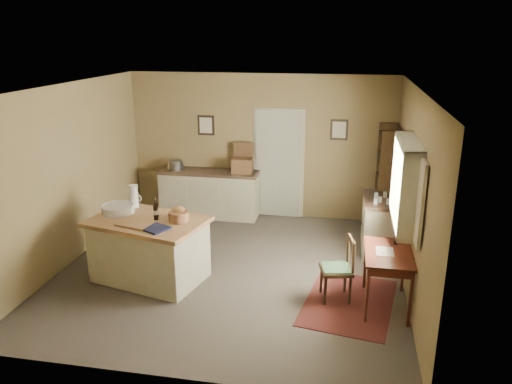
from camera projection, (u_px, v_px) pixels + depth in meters
The scene contains 16 objects.
ground at pixel (231, 270), 7.48m from camera, with size 5.00×5.00×0.00m, color #4C453A.
wall_back at pixel (260, 146), 9.41m from camera, with size 5.00×0.10×2.70m, color olive.
wall_front at pixel (169, 259), 4.73m from camera, with size 5.00×0.10×2.70m, color olive.
wall_left at pixel (68, 175), 7.51m from camera, with size 0.10×5.00×2.70m, color olive.
wall_right at pixel (412, 194), 6.64m from camera, with size 0.10×5.00×2.70m, color olive.
ceiling at pixel (228, 87), 6.66m from camera, with size 5.00×5.00×0.00m, color silver.
door at pixel (278, 163), 9.41m from camera, with size 0.97×0.06×2.11m, color #A9AC93.
framed_prints at pixel (271, 127), 9.24m from camera, with size 2.82×0.02×0.38m.
window at pixel (409, 184), 6.40m from camera, with size 0.25×1.99×1.12m.
work_island at pixel (149, 247), 7.10m from camera, with size 1.78×1.37×1.20m.
sideboard at pixel (210, 192), 9.56m from camera, with size 1.90×0.54×1.18m.
rug at pixel (349, 302), 6.59m from camera, with size 1.10×1.60×0.01m, color #471817.
writing_desk at pixel (388, 259), 6.30m from camera, with size 0.59×0.96×0.82m.
desk_chair at pixel (336, 270), 6.55m from camera, with size 0.40×0.40×0.86m, color #302012, non-canonical shape.
right_cabinet at pixel (380, 225), 8.01m from camera, with size 0.55×0.99×0.99m.
shelving_unit at pixel (389, 182), 8.60m from camera, with size 0.32×0.85×1.90m.
Camera 1 is at (1.60, -6.59, 3.40)m, focal length 35.00 mm.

